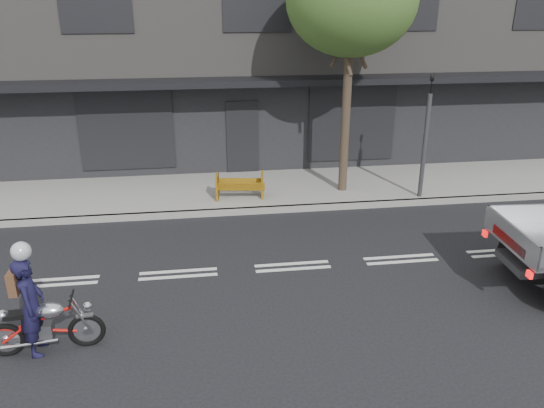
{
  "coord_description": "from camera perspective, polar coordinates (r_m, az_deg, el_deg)",
  "views": [
    {
      "loc": [
        -1.82,
        -9.86,
        5.33
      ],
      "look_at": [
        -0.37,
        0.5,
        1.26
      ],
      "focal_mm": 35.0,
      "sensor_mm": 36.0,
      "label": 1
    }
  ],
  "objects": [
    {
      "name": "kerb",
      "position": [
        14.1,
        0.04,
        -0.6
      ],
      "size": [
        32.0,
        0.2,
        0.15
      ],
      "primitive_type": "cube",
      "color": "gray",
      "rests_on": "ground"
    },
    {
      "name": "construction_barrier",
      "position": [
        14.43,
        -3.41,
        1.77
      ],
      "size": [
        1.38,
        0.7,
        0.74
      ],
      "primitive_type": null,
      "rotation": [
        0.0,
        0.0,
        -0.14
      ],
      "color": "#FCA40D",
      "rests_on": "sidewalk"
    },
    {
      "name": "rider",
      "position": [
        9.24,
        -24.45,
        -10.01
      ],
      "size": [
        0.44,
        0.63,
        1.66
      ],
      "primitive_type": "imported",
      "rotation": [
        0.0,
        0.0,
        1.65
      ],
      "color": "black",
      "rests_on": "ground"
    },
    {
      "name": "ground",
      "position": [
        11.36,
        2.22,
        -6.74
      ],
      "size": [
        80.0,
        80.0,
        0.0
      ],
      "primitive_type": "plane",
      "color": "black",
      "rests_on": "ground"
    },
    {
      "name": "building_main",
      "position": [
        21.28,
        -3.18,
        17.67
      ],
      "size": [
        26.0,
        10.0,
        8.0
      ],
      "primitive_type": "cube",
      "color": "slate",
      "rests_on": "ground"
    },
    {
      "name": "sidewalk",
      "position": [
        15.59,
        -0.78,
        1.57
      ],
      "size": [
        32.0,
        3.2,
        0.15
      ],
      "primitive_type": "cube",
      "color": "gray",
      "rests_on": "ground"
    },
    {
      "name": "motorcycle",
      "position": [
        9.37,
        -23.22,
        -11.83
      ],
      "size": [
        1.83,
        0.53,
        0.94
      ],
      "rotation": [
        0.0,
        0.0,
        0.08
      ],
      "color": "black",
      "rests_on": "ground"
    },
    {
      "name": "traffic_light_pole",
      "position": [
        14.97,
        16.12,
        6.22
      ],
      "size": [
        0.12,
        0.12,
        3.5
      ],
      "color": "#2D2D30",
      "rests_on": "ground"
    },
    {
      "name": "street_tree",
      "position": [
        14.62,
        8.57,
        20.85
      ],
      "size": [
        3.4,
        3.4,
        6.74
      ],
      "color": "#382B21",
      "rests_on": "ground"
    }
  ]
}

